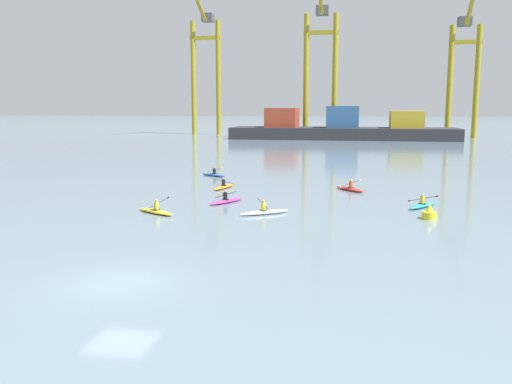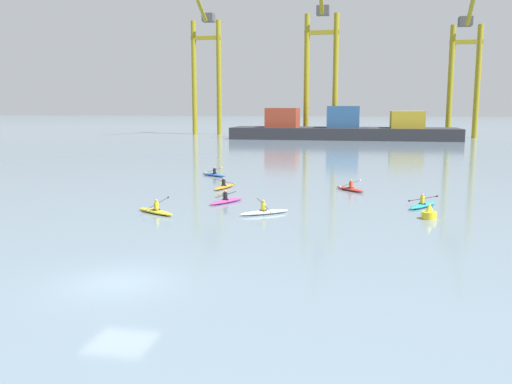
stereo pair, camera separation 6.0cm
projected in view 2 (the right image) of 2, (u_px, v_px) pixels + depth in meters
ground_plane at (119, 282)px, 21.22m from camera, size 800.00×800.00×0.00m
container_barge at (342, 128)px, 116.38m from camera, size 47.78×11.38×7.05m
gantry_crane_west at (205, 58)px, 133.73m from camera, size 7.62×20.36×37.51m
gantry_crane_west_mid at (321, 55)px, 120.65m from camera, size 7.66×16.45×37.07m
gantry_crane_east_mid at (465, 61)px, 118.40m from camera, size 6.86×16.87×34.79m
channel_buoy at (429, 213)px, 33.24m from camera, size 0.90×0.90×1.00m
kayak_red at (350, 189)px, 44.52m from camera, size 2.68×2.96×0.95m
kayak_yellow at (156, 211)px, 34.95m from camera, size 3.21×2.29×1.02m
kayak_white at (264, 212)px, 34.71m from camera, size 3.10×2.49×0.98m
kayak_orange at (224, 186)px, 45.81m from camera, size 2.21×3.45×0.95m
kayak_magenta at (226, 201)px, 38.85m from camera, size 2.15×3.28×1.01m
kayak_teal at (423, 205)px, 37.13m from camera, size 2.38×3.16×0.97m
kayak_blue at (214, 174)px, 53.98m from camera, size 3.17×2.37×0.95m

